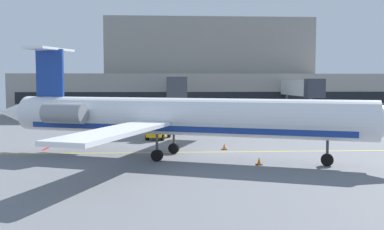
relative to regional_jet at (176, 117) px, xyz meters
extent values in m
cube|color=slate|center=(2.09, -0.33, -3.33)|extent=(120.00, 120.00, 0.10)
cube|color=yellow|center=(2.09, 2.73, -3.28)|extent=(108.00, 0.24, 0.01)
cube|color=red|center=(-11.73, 8.42, -3.28)|extent=(0.30, 8.00, 0.01)
cube|color=gray|center=(9.94, 47.19, 0.47)|extent=(74.52, 15.03, 7.50)
cube|color=gray|center=(7.43, 50.94, 9.46)|extent=(38.86, 10.52, 10.49)
cube|color=black|center=(9.94, 39.62, 0.13)|extent=(71.54, 0.12, 1.94)
cube|color=silver|center=(19.51, 32.46, 1.91)|extent=(1.40, 14.43, 2.40)
cube|color=#2D333D|center=(19.51, 24.35, 1.91)|extent=(2.40, 2.00, 2.64)
cylinder|color=#4C4C51|center=(19.51, 38.17, -1.29)|extent=(0.44, 0.44, 3.99)
cylinder|color=#4C4C51|center=(19.51, 26.05, -1.29)|extent=(0.44, 0.44, 3.99)
cube|color=silver|center=(0.47, 28.87, 2.06)|extent=(1.40, 21.60, 2.40)
cube|color=#2D333D|center=(0.47, 17.17, 2.06)|extent=(2.40, 2.00, 2.64)
cylinder|color=#4C4C51|center=(0.47, 38.17, -1.21)|extent=(0.44, 0.44, 4.15)
cylinder|color=#4C4C51|center=(0.47, 18.87, -1.21)|extent=(0.44, 0.44, 4.15)
cylinder|color=white|center=(0.55, -0.21, 0.05)|extent=(28.14, 12.90, 2.95)
cube|color=navy|center=(0.55, -0.21, -0.76)|extent=(25.33, 11.61, 0.53)
cone|color=white|center=(-14.25, 5.33, 0.05)|extent=(4.46, 3.69, 2.50)
cube|color=white|center=(1.42, 7.68, -0.40)|extent=(7.08, 12.66, 0.28)
cube|color=white|center=(-3.97, -6.72, -0.40)|extent=(7.08, 12.66, 0.28)
cylinder|color=gray|center=(-7.31, 5.22, 0.27)|extent=(3.88, 2.76, 1.62)
cylinder|color=gray|center=(-8.94, 0.86, 0.27)|extent=(3.88, 2.76, 1.62)
cube|color=navy|center=(-10.84, 4.06, 3.56)|extent=(2.57, 1.15, 4.08)
cube|color=white|center=(-10.84, 4.06, 5.60)|extent=(3.58, 5.14, 0.20)
cylinder|color=#3F3F44|center=(10.85, -4.06, -1.91)|extent=(0.20, 0.20, 1.41)
cylinder|color=black|center=(10.85, -4.06, -2.83)|extent=(0.97, 0.64, 0.90)
cylinder|color=#3F3F44|center=(-0.14, 2.10, -1.91)|extent=(0.20, 0.20, 1.41)
cylinder|color=black|center=(-0.14, 2.10, -2.83)|extent=(0.97, 0.64, 0.90)
cylinder|color=#3F3F44|center=(-1.48, -1.49, -1.91)|extent=(0.20, 0.20, 1.41)
cylinder|color=black|center=(-1.48, -1.49, -2.83)|extent=(0.97, 0.64, 0.90)
cube|color=#E5B20C|center=(-1.61, 11.97, -2.59)|extent=(2.57, 4.13, 0.69)
cube|color=#C3970A|center=(-1.89, 10.93, -1.71)|extent=(1.81, 1.86, 1.06)
cylinder|color=black|center=(-1.17, 10.46, -2.93)|extent=(0.45, 0.75, 0.70)
cylinder|color=black|center=(-2.75, 10.88, -2.93)|extent=(0.45, 0.75, 0.70)
cylinder|color=black|center=(-0.48, 13.05, -2.93)|extent=(0.45, 0.75, 0.70)
cylinder|color=black|center=(-2.05, 13.47, -2.93)|extent=(0.45, 0.75, 0.70)
cube|color=silver|center=(17.36, 16.75, -2.59)|extent=(1.80, 3.28, 0.68)
cube|color=#B8B1A9|center=(17.39, 17.65, -1.64)|extent=(1.56, 1.34, 1.22)
cylinder|color=black|center=(16.56, 17.91, -2.93)|extent=(0.31, 0.71, 0.70)
cylinder|color=black|center=(18.24, 17.85, -2.93)|extent=(0.31, 0.71, 0.70)
cylinder|color=black|center=(16.48, 15.66, -2.93)|extent=(0.31, 0.71, 0.70)
cylinder|color=black|center=(18.16, 15.60, -2.93)|extent=(0.31, 0.71, 0.70)
cube|color=#E5B20C|center=(4.05, 28.54, -2.59)|extent=(3.50, 2.88, 0.70)
cube|color=#C3970A|center=(3.28, 28.90, -1.68)|extent=(1.77, 1.96, 1.12)
cylinder|color=black|center=(2.71, 28.18, -2.93)|extent=(0.75, 0.55, 0.70)
cylinder|color=black|center=(3.46, 29.79, -2.93)|extent=(0.75, 0.55, 0.70)
cylinder|color=black|center=(4.65, 27.29, -2.93)|extent=(0.75, 0.55, 0.70)
cylinder|color=black|center=(5.39, 28.90, -2.93)|extent=(0.75, 0.55, 0.70)
cylinder|color=white|center=(12.23, 31.26, -2.03)|extent=(4.85, 1.91, 1.80)
sphere|color=white|center=(14.63, 31.21, -2.03)|extent=(1.77, 1.77, 1.77)
sphere|color=white|center=(9.82, 31.32, -2.03)|extent=(1.77, 1.77, 1.77)
cube|color=#59595B|center=(10.79, 31.26, -3.11)|extent=(0.60, 1.62, 0.35)
cube|color=#59595B|center=(13.67, 31.26, -3.11)|extent=(0.60, 1.62, 0.35)
cone|color=orange|center=(6.02, -3.36, -3.01)|extent=(0.36, 0.36, 0.55)
cube|color=black|center=(6.02, -3.36, -3.26)|extent=(0.47, 0.47, 0.04)
cone|color=orange|center=(4.44, 4.07, -3.01)|extent=(0.36, 0.36, 0.55)
cube|color=black|center=(4.44, 4.07, -3.26)|extent=(0.47, 0.47, 0.04)
camera|label=1|loc=(-0.74, -34.98, 2.77)|focal=41.29mm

